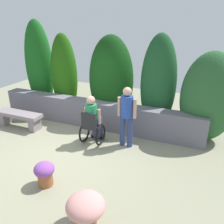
# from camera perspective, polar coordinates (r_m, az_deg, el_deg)

# --- Properties ---
(ground_plane) EXTENTS (12.34, 12.34, 0.00)m
(ground_plane) POSITION_cam_1_polar(r_m,az_deg,el_deg) (5.89, -11.42, -9.90)
(ground_plane) COLOR gray
(stone_retaining_wall) EXTENTS (6.43, 0.41, 0.83)m
(stone_retaining_wall) POSITION_cam_1_polar(r_m,az_deg,el_deg) (6.94, -4.29, -0.51)
(stone_retaining_wall) COLOR slate
(stone_retaining_wall) RESTS_ON ground
(hedge_backdrop) EXTENTS (6.86, 1.16, 3.12)m
(hedge_backdrop) POSITION_cam_1_polar(r_m,az_deg,el_deg) (6.92, 1.75, 7.71)
(hedge_backdrop) COLOR #175B1C
(hedge_backdrop) RESTS_ON ground
(stone_bench) EXTENTS (1.52, 0.42, 0.48)m
(stone_bench) POSITION_cam_1_polar(r_m,az_deg,el_deg) (7.48, -22.31, -1.23)
(stone_bench) COLOR gray
(stone_bench) RESTS_ON ground
(person_in_wheelchair) EXTENTS (0.53, 0.66, 1.33)m
(person_in_wheelchair) POSITION_cam_1_polar(r_m,az_deg,el_deg) (5.96, -4.90, -2.31)
(person_in_wheelchair) COLOR black
(person_in_wheelchair) RESTS_ON ground
(person_standing_companion) EXTENTS (0.49, 0.30, 1.60)m
(person_standing_companion) POSITION_cam_1_polar(r_m,az_deg,el_deg) (5.66, 3.73, -0.36)
(person_standing_companion) COLOR navy
(person_standing_companion) RESTS_ON ground
(flower_pot_purple_near) EXTENTS (0.62, 0.62, 0.60)m
(flower_pot_purple_near) POSITION_cam_1_polar(r_m,az_deg,el_deg) (3.86, -6.65, -22.97)
(flower_pot_purple_near) COLOR #91563C
(flower_pot_purple_near) RESTS_ON ground
(flower_pot_terracotta_by_wall) EXTENTS (0.40, 0.40, 0.51)m
(flower_pot_terracotta_by_wall) POSITION_cam_1_polar(r_m,az_deg,el_deg) (4.81, -16.58, -14.33)
(flower_pot_terracotta_by_wall) COLOR #995632
(flower_pot_terracotta_by_wall) RESTS_ON ground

